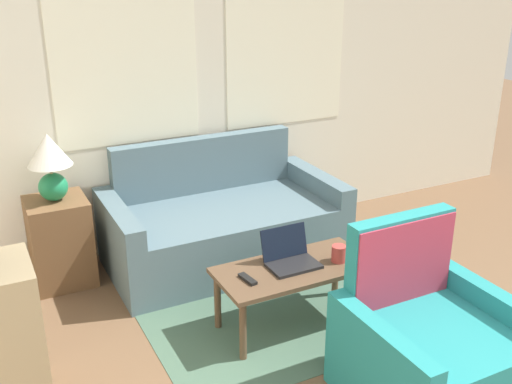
{
  "coord_description": "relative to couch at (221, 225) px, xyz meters",
  "views": [
    {
      "loc": [
        -1.92,
        -0.93,
        2.21
      ],
      "look_at": [
        -0.21,
        2.44,
        0.75
      ],
      "focal_mm": 42.0,
      "sensor_mm": 36.0,
      "label": 1
    }
  ],
  "objects": [
    {
      "name": "cup_navy",
      "position": [
        0.32,
        -1.14,
        0.19
      ],
      "size": [
        0.09,
        0.09,
        0.11
      ],
      "color": "#B23D38",
      "rests_on": "coffee_table"
    },
    {
      "name": "rug",
      "position": [
        0.03,
        -0.57,
        -0.27
      ],
      "size": [
        1.8,
        2.06,
        0.01
      ],
      "color": "#476651",
      "rests_on": "ground_plane"
    },
    {
      "name": "armchair",
      "position": [
        0.33,
        -1.98,
        0.0
      ],
      "size": [
        0.85,
        0.79,
        0.95
      ],
      "color": "teal",
      "rests_on": "ground_plane"
    },
    {
      "name": "couch",
      "position": [
        0.0,
        0.0,
        0.0
      ],
      "size": [
        1.78,
        0.94,
        0.91
      ],
      "color": "slate",
      "rests_on": "ground_plane"
    },
    {
      "name": "table_lamp",
      "position": [
        -1.19,
        0.17,
        0.66
      ],
      "size": [
        0.3,
        0.3,
        0.48
      ],
      "color": "#1E8451",
      "rests_on": "side_table"
    },
    {
      "name": "laptop",
      "position": [
        0.02,
        -1.04,
        0.19
      ],
      "size": [
        0.32,
        0.26,
        0.22
      ],
      "color": "black",
      "rests_on": "coffee_table"
    },
    {
      "name": "wall_back",
      "position": [
        0.22,
        0.48,
        1.03
      ],
      "size": [
        6.44,
        0.06,
        2.6
      ],
      "color": "silver",
      "rests_on": "ground_plane"
    },
    {
      "name": "coffee_table",
      "position": [
        0.03,
        -1.08,
        0.09
      ],
      "size": [
        1.0,
        0.47,
        0.42
      ],
      "color": "brown",
      "rests_on": "ground_plane"
    },
    {
      "name": "side_table",
      "position": [
        -1.19,
        0.17,
        0.04
      ],
      "size": [
        0.42,
        0.42,
        0.64
      ],
      "color": "brown",
      "rests_on": "ground_plane"
    },
    {
      "name": "tv_remote",
      "position": [
        -0.31,
        -1.1,
        0.15
      ],
      "size": [
        0.06,
        0.15,
        0.02
      ],
      "color": "black",
      "rests_on": "coffee_table"
    }
  ]
}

